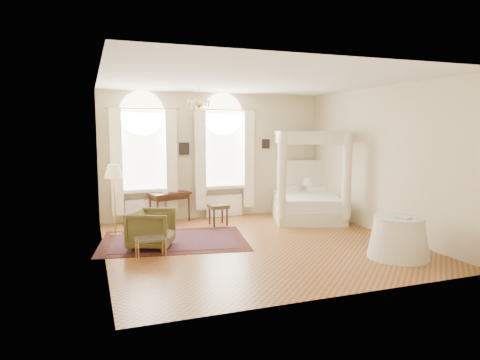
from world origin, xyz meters
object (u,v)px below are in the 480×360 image
object	(u,v)px
writing_desk	(170,197)
nightstand	(309,202)
floor_lamp	(114,175)
side_table	(399,238)
canopy_bed	(307,199)
coffee_table	(151,240)
armchair	(152,229)
stool	(218,208)

from	to	relation	value
writing_desk	nightstand	bearing A→B (deg)	0.00
floor_lamp	side_table	bearing A→B (deg)	-36.16
canopy_bed	coffee_table	xyz separation A→B (m)	(-4.36, -2.17, -0.18)
nightstand	coffee_table	xyz separation A→B (m)	(-4.91, -3.02, 0.05)
nightstand	armchair	bearing A→B (deg)	-154.47
canopy_bed	stool	distance (m)	2.40
floor_lamp	writing_desk	bearing A→B (deg)	34.78
canopy_bed	writing_desk	world-z (taller)	canopy_bed
coffee_table	floor_lamp	world-z (taller)	floor_lamp
writing_desk	floor_lamp	bearing A→B (deg)	-145.22
writing_desk	side_table	size ratio (longest dim) A/B	1.02
stool	nightstand	bearing A→B (deg)	14.44
stool	side_table	bearing A→B (deg)	-57.84
nightstand	coffee_table	size ratio (longest dim) A/B	1.02
canopy_bed	writing_desk	bearing A→B (deg)	166.24
stool	side_table	world-z (taller)	side_table
canopy_bed	armchair	size ratio (longest dim) A/B	3.02
nightstand	coffee_table	world-z (taller)	nightstand
stool	coffee_table	xyz separation A→B (m)	(-1.96, -2.26, -0.08)
coffee_table	side_table	distance (m)	4.52
stool	coffee_table	world-z (taller)	stool
writing_desk	side_table	bearing A→B (deg)	-52.83
writing_desk	stool	distance (m)	1.32
canopy_bed	stool	bearing A→B (deg)	177.93
nightstand	stool	xyz separation A→B (m)	(-2.95, -0.76, 0.14)
writing_desk	side_table	world-z (taller)	writing_desk
stool	canopy_bed	bearing A→B (deg)	-2.07
coffee_table	canopy_bed	bearing A→B (deg)	26.47
floor_lamp	side_table	xyz separation A→B (m)	(4.78, -3.49, -0.98)
nightstand	writing_desk	distance (m)	4.02
stool	side_table	distance (m)	4.37
writing_desk	armchair	world-z (taller)	armchair
nightstand	armchair	xyz separation A→B (m)	(-4.79, -2.29, 0.09)
coffee_table	floor_lamp	distance (m)	2.33
canopy_bed	floor_lamp	bearing A→B (deg)	-178.55
nightstand	canopy_bed	bearing A→B (deg)	-123.01
armchair	side_table	size ratio (longest dim) A/B	0.76
canopy_bed	stool	xyz separation A→B (m)	(-2.40, 0.09, -0.10)
nightstand	stool	size ratio (longest dim) A/B	1.14
stool	floor_lamp	xyz separation A→B (m)	(-2.45, -0.21, 0.92)
armchair	floor_lamp	size ratio (longest dim) A/B	0.53
writing_desk	floor_lamp	xyz separation A→B (m)	(-1.40, -0.97, 0.70)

